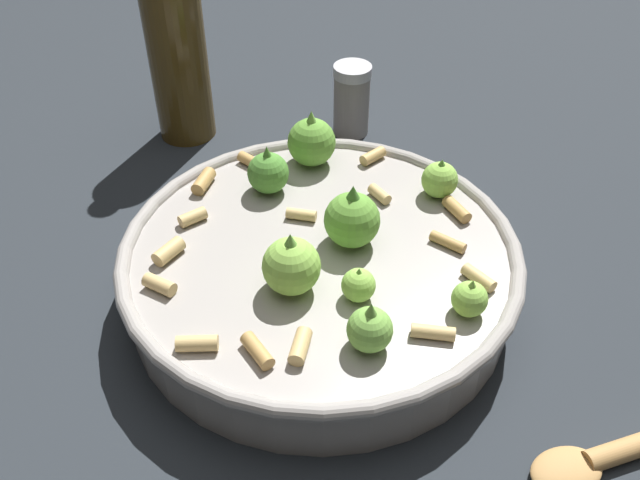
% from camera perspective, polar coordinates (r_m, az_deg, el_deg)
% --- Properties ---
extents(ground_plane, '(2.40, 2.40, 0.00)m').
position_cam_1_polar(ground_plane, '(0.60, 0.00, -4.53)').
color(ground_plane, '#23282D').
extents(cooking_pan, '(0.34, 0.34, 0.11)m').
position_cam_1_polar(cooking_pan, '(0.58, 0.06, -1.99)').
color(cooking_pan, '#9E9993').
rests_on(cooking_pan, ground).
extents(pepper_shaker, '(0.04, 0.04, 0.08)m').
position_cam_1_polar(pepper_shaker, '(0.80, 2.67, 11.71)').
color(pepper_shaker, gray).
rests_on(pepper_shaker, ground).
extents(olive_oil_bottle, '(0.06, 0.06, 0.24)m').
position_cam_1_polar(olive_oil_bottle, '(0.78, -11.92, 15.24)').
color(olive_oil_bottle, '#4C3814').
rests_on(olive_oil_bottle, ground).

